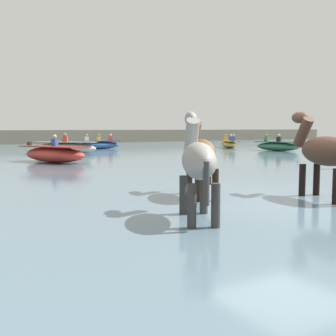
{
  "coord_description": "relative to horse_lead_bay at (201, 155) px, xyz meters",
  "views": [
    {
      "loc": [
        -6.44,
        -6.08,
        1.78
      ],
      "look_at": [
        -1.38,
        2.48,
        0.84
      ],
      "focal_mm": 45.06,
      "sensor_mm": 36.0,
      "label": 1
    }
  ],
  "objects": [
    {
      "name": "ground_plane",
      "position": [
        1.34,
        -1.17,
        -1.22
      ],
      "size": [
        120.0,
        120.0,
        0.0
      ],
      "primitive_type": "plane",
      "color": "#756B56"
    },
    {
      "name": "water_surface",
      "position": [
        1.34,
        8.83,
        -1.05
      ],
      "size": [
        90.0,
        90.0,
        0.34
      ],
      "primitive_type": "cube",
      "color": "slate",
      "rests_on": "ground"
    },
    {
      "name": "horse_lead_bay",
      "position": [
        0.0,
        0.0,
        0.0
      ],
      "size": [
        1.06,
        1.85,
        2.05
      ],
      "color": "brown",
      "rests_on": "ground"
    },
    {
      "name": "horse_trailing_dark_bay",
      "position": [
        1.98,
        -1.51,
        0.05
      ],
      "size": [
        0.83,
        1.98,
        2.14
      ],
      "color": "#382319",
      "rests_on": "ground"
    },
    {
      "name": "horse_flank_grey",
      "position": [
        -1.33,
        -1.81,
        0.01
      ],
      "size": [
        1.13,
        1.85,
        2.07
      ],
      "color": "gray",
      "rests_on": "ground"
    },
    {
      "name": "boat_near_starboard",
      "position": [
        14.43,
        12.16,
        -0.58
      ],
      "size": [
        1.67,
        3.12,
        1.07
      ],
      "color": "#337556",
      "rests_on": "water_surface"
    },
    {
      "name": "boat_mid_outer",
      "position": [
        -0.21,
        10.42,
        -0.53
      ],
      "size": [
        2.52,
        3.53,
        1.17
      ],
      "color": "#BC382D",
      "rests_on": "water_surface"
    },
    {
      "name": "boat_distant_east",
      "position": [
        14.46,
        17.05,
        -0.6
      ],
      "size": [
        1.83,
        2.83,
        1.0
      ],
      "color": "gold",
      "rests_on": "water_surface"
    },
    {
      "name": "boat_distant_west",
      "position": [
        1.78,
        15.47,
        -0.53
      ],
      "size": [
        3.49,
        3.06,
        1.17
      ],
      "color": "#B2AD9E",
      "rests_on": "water_surface"
    },
    {
      "name": "boat_near_port",
      "position": [
        5.61,
        20.31,
        -0.58
      ],
      "size": [
        3.02,
        1.29,
        1.04
      ],
      "color": "#28518E",
      "rests_on": "water_surface"
    },
    {
      "name": "far_shoreline",
      "position": [
        1.34,
        32.91,
        -0.42
      ],
      "size": [
        80.0,
        2.4,
        1.58
      ],
      "primitive_type": "cube",
      "color": "#605B4C",
      "rests_on": "ground"
    }
  ]
}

